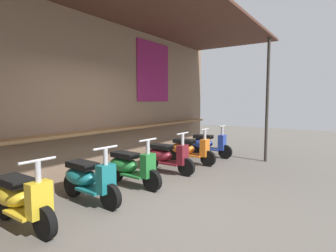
{
  "coord_description": "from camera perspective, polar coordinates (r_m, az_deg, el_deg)",
  "views": [
    {
      "loc": [
        -3.39,
        -2.48,
        1.65
      ],
      "look_at": [
        1.66,
        0.95,
        1.1
      ],
      "focal_mm": 28.96,
      "sensor_mm": 36.0,
      "label": 1
    }
  ],
  "objects": [
    {
      "name": "scooter_yellow",
      "position": [
        4.18,
        -28.78,
        -13.14
      ],
      "size": [
        0.46,
        1.4,
        0.97
      ],
      "rotation": [
        0.0,
        0.0,
        -1.58
      ],
      "color": "gold",
      "rests_on": "ground_plane"
    },
    {
      "name": "scooter_maroon",
      "position": [
        6.37,
        -0.65,
        -6.32
      ],
      "size": [
        0.46,
        1.4,
        0.97
      ],
      "rotation": [
        0.0,
        0.0,
        -1.58
      ],
      "color": "maroon",
      "rests_on": "ground_plane"
    },
    {
      "name": "scooter_teal",
      "position": [
        4.75,
        -16.69,
        -10.54
      ],
      "size": [
        0.48,
        1.4,
        0.97
      ],
      "rotation": [
        0.0,
        0.0,
        -1.63
      ],
      "color": "#197075",
      "rests_on": "ground_plane"
    },
    {
      "name": "scooter_orange",
      "position": [
        7.27,
        4.25,
        -4.9
      ],
      "size": [
        0.46,
        1.4,
        0.97
      ],
      "rotation": [
        0.0,
        0.0,
        -1.53
      ],
      "color": "orange",
      "rests_on": "ground_plane"
    },
    {
      "name": "ground_plane",
      "position": [
        4.52,
        -1.95,
        -16.32
      ],
      "size": [
        28.37,
        28.37,
        0.0
      ],
      "primitive_type": "plane",
      "color": "#605B54"
    },
    {
      "name": "scooter_green",
      "position": [
        5.43,
        -8.09,
        -8.37
      ],
      "size": [
        0.47,
        1.4,
        0.97
      ],
      "rotation": [
        0.0,
        0.0,
        -1.62
      ],
      "color": "#237533",
      "rests_on": "ground_plane"
    },
    {
      "name": "scooter_blue",
      "position": [
        8.25,
        8.17,
        -3.73
      ],
      "size": [
        0.46,
        1.4,
        0.97
      ],
      "rotation": [
        0.0,
        0.0,
        -1.53
      ],
      "color": "#233D9E",
      "rests_on": "ground_plane"
    },
    {
      "name": "market_stall_facade",
      "position": [
        5.48,
        -17.69,
        8.31
      ],
      "size": [
        10.13,
        2.81,
        3.51
      ],
      "color": "#7F6651",
      "rests_on": "ground_plane"
    }
  ]
}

